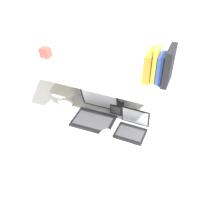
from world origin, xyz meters
TOP-DOWN VIEW (x-y plane):
  - ground_plane at (0.00, 0.00)m, footprint 12.00×12.00m
  - wall_back at (0.00, 0.62)m, footprint 6.00×0.05m
  - desk at (0.00, 0.28)m, footprint 1.08×0.55m
  - back_riser at (0.00, 0.57)m, footprint 1.08×0.04m
  - shelf at (0.00, 0.34)m, footprint 1.08×0.50m
  - table_lamp at (-0.35, 0.37)m, footprint 0.25×0.25m
  - laptop_large at (-0.04, 0.32)m, footprint 0.35×0.32m
  - laptop_small at (0.30, 0.28)m, footprint 0.24×0.22m
  - computer_mouse at (0.11, 0.17)m, footprint 0.10×0.13m
  - router_box at (0.10, 0.46)m, footprint 0.10×0.07m
  - book_black at (0.49, 0.34)m, footprint 0.04×0.18m
  - book_blue at (0.44, 0.34)m, footprint 0.04×0.12m
  - book_yellow at (0.41, 0.34)m, footprint 0.03×0.12m
  - book_orange at (0.37, 0.34)m, footprint 0.04×0.17m
  - shelf_gadget at (-0.45, 0.34)m, footprint 0.08×0.06m

SIDE VIEW (x-z plane):
  - ground_plane at x=0.00m, z-range 0.00..0.00m
  - desk at x=0.00m, z-range 0.00..0.71m
  - back_riser at x=0.00m, z-range 0.00..1.17m
  - computer_mouse at x=0.11m, z-range 0.71..0.75m
  - laptop_small at x=0.30m, z-range 0.66..0.85m
  - router_box at x=0.10m, z-range 0.71..0.81m
  - laptop_large at x=-0.04m, z-range 0.64..0.88m
  - table_lamp at x=-0.35m, z-range 0.76..1.09m
  - shelf at x=0.00m, z-range 1.17..1.20m
  - wall_back at x=0.00m, z-range 0.00..2.40m
  - shelf_gadget at x=-0.45m, z-range 1.20..1.27m
  - book_blue at x=0.44m, z-range 1.20..1.39m
  - book_orange at x=0.37m, z-range 1.20..1.40m
  - book_yellow at x=0.41m, z-range 1.20..1.43m
  - book_black at x=0.49m, z-range 1.20..1.45m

